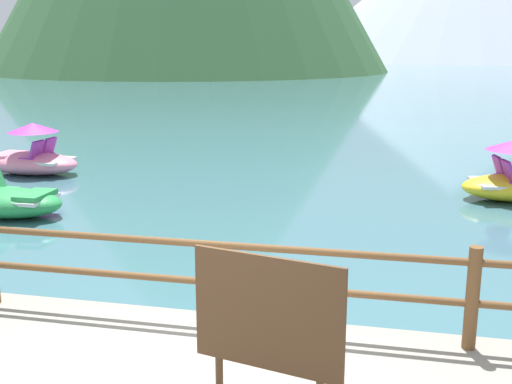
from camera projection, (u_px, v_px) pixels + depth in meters
ground_plane at (369, 90)px, 42.75m from camera, size 200.00×200.00×0.00m
dock_railing at (212, 267)px, 5.96m from camera, size 23.92×0.12×0.95m
sign_board at (268, 316)px, 4.54m from camera, size 1.16×0.31×1.19m
pedal_boat_0 at (7, 201)px, 11.31m from camera, size 2.13×1.13×0.86m
pedal_boat_3 at (31, 157)px, 14.98m from camera, size 2.52×1.44×1.24m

